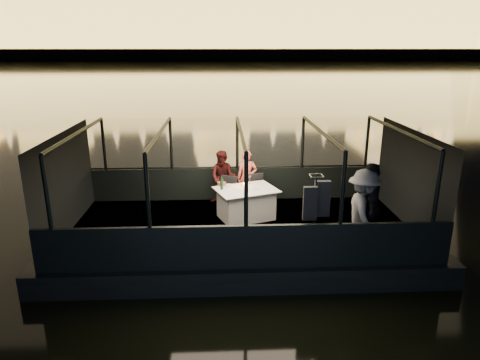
{
  "coord_description": "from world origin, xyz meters",
  "views": [
    {
      "loc": [
        -0.46,
        -9.41,
        4.61
      ],
      "look_at": [
        0.0,
        0.4,
        1.55
      ],
      "focal_mm": 32.0,
      "sensor_mm": 36.0,
      "label": 1
    }
  ],
  "objects_px": {
    "passenger_stripe": "(362,214)",
    "wine_bottle": "(222,183)",
    "dining_table_central": "(246,204)",
    "person_woman_coral": "(247,177)",
    "passenger_dark": "(369,211)",
    "chair_port_right": "(256,193)",
    "chair_port_left": "(230,194)",
    "coat_stand": "(314,215)",
    "person_man_maroon": "(223,177)"
  },
  "relations": [
    {
      "from": "passenger_dark",
      "to": "wine_bottle",
      "type": "bearing_deg",
      "value": -105.42
    },
    {
      "from": "chair_port_left",
      "to": "chair_port_right",
      "type": "height_order",
      "value": "chair_port_right"
    },
    {
      "from": "person_woman_coral",
      "to": "wine_bottle",
      "type": "xyz_separation_m",
      "value": [
        -0.68,
        -1.03,
        0.17
      ]
    },
    {
      "from": "dining_table_central",
      "to": "chair_port_right",
      "type": "height_order",
      "value": "chair_port_right"
    },
    {
      "from": "person_woman_coral",
      "to": "person_man_maroon",
      "type": "bearing_deg",
      "value": -178.41
    },
    {
      "from": "chair_port_right",
      "to": "passenger_dark",
      "type": "height_order",
      "value": "passenger_dark"
    },
    {
      "from": "chair_port_left",
      "to": "passenger_stripe",
      "type": "height_order",
      "value": "passenger_stripe"
    },
    {
      "from": "person_woman_coral",
      "to": "wine_bottle",
      "type": "bearing_deg",
      "value": -117.63
    },
    {
      "from": "person_man_maroon",
      "to": "passenger_stripe",
      "type": "height_order",
      "value": "passenger_stripe"
    },
    {
      "from": "dining_table_central",
      "to": "person_woman_coral",
      "type": "bearing_deg",
      "value": 85.34
    },
    {
      "from": "chair_port_left",
      "to": "person_woman_coral",
      "type": "xyz_separation_m",
      "value": [
        0.48,
        0.47,
        0.3
      ]
    },
    {
      "from": "dining_table_central",
      "to": "chair_port_right",
      "type": "xyz_separation_m",
      "value": [
        0.3,
        0.62,
        0.06
      ]
    },
    {
      "from": "coat_stand",
      "to": "wine_bottle",
      "type": "xyz_separation_m",
      "value": [
        -1.84,
        2.11,
        0.02
      ]
    },
    {
      "from": "person_woman_coral",
      "to": "passenger_dark",
      "type": "distance_m",
      "value": 3.7
    },
    {
      "from": "person_man_maroon",
      "to": "wine_bottle",
      "type": "distance_m",
      "value": 1.09
    },
    {
      "from": "dining_table_central",
      "to": "coat_stand",
      "type": "bearing_deg",
      "value": -59.43
    },
    {
      "from": "passenger_stripe",
      "to": "dining_table_central",
      "type": "bearing_deg",
      "value": 52.4
    },
    {
      "from": "passenger_stripe",
      "to": "wine_bottle",
      "type": "relative_size",
      "value": 5.37
    },
    {
      "from": "coat_stand",
      "to": "person_man_maroon",
      "type": "height_order",
      "value": "coat_stand"
    },
    {
      "from": "person_man_maroon",
      "to": "wine_bottle",
      "type": "height_order",
      "value": "person_man_maroon"
    },
    {
      "from": "chair_port_left",
      "to": "passenger_dark",
      "type": "xyz_separation_m",
      "value": [
        2.84,
        -2.37,
        0.4
      ]
    },
    {
      "from": "chair_port_right",
      "to": "person_man_maroon",
      "type": "xyz_separation_m",
      "value": [
        -0.86,
        0.47,
        0.3
      ]
    },
    {
      "from": "coat_stand",
      "to": "wine_bottle",
      "type": "relative_size",
      "value": 5.29
    },
    {
      "from": "coat_stand",
      "to": "person_woman_coral",
      "type": "xyz_separation_m",
      "value": [
        -1.16,
        3.14,
        -0.15
      ]
    },
    {
      "from": "chair_port_right",
      "to": "person_woman_coral",
      "type": "bearing_deg",
      "value": 100.18
    },
    {
      "from": "passenger_stripe",
      "to": "passenger_dark",
      "type": "relative_size",
      "value": 0.95
    },
    {
      "from": "chair_port_right",
      "to": "passenger_stripe",
      "type": "relative_size",
      "value": 0.5
    },
    {
      "from": "person_woman_coral",
      "to": "passenger_stripe",
      "type": "height_order",
      "value": "passenger_stripe"
    },
    {
      "from": "dining_table_central",
      "to": "chair_port_left",
      "type": "bearing_deg",
      "value": 124.43
    },
    {
      "from": "dining_table_central",
      "to": "chair_port_right",
      "type": "bearing_deg",
      "value": 64.05
    },
    {
      "from": "dining_table_central",
      "to": "person_man_maroon",
      "type": "bearing_deg",
      "value": 117.04
    },
    {
      "from": "chair_port_right",
      "to": "person_woman_coral",
      "type": "height_order",
      "value": "person_woman_coral"
    },
    {
      "from": "passenger_dark",
      "to": "coat_stand",
      "type": "bearing_deg",
      "value": -60.73
    },
    {
      "from": "coat_stand",
      "to": "person_woman_coral",
      "type": "height_order",
      "value": "coat_stand"
    },
    {
      "from": "chair_port_left",
      "to": "wine_bottle",
      "type": "height_order",
      "value": "wine_bottle"
    },
    {
      "from": "wine_bottle",
      "to": "chair_port_right",
      "type": "bearing_deg",
      "value": 34.04
    },
    {
      "from": "chair_port_left",
      "to": "chair_port_right",
      "type": "distance_m",
      "value": 0.7
    },
    {
      "from": "dining_table_central",
      "to": "passenger_dark",
      "type": "bearing_deg",
      "value": -36.29
    },
    {
      "from": "coat_stand",
      "to": "passenger_dark",
      "type": "distance_m",
      "value": 1.25
    },
    {
      "from": "dining_table_central",
      "to": "passenger_dark",
      "type": "xyz_separation_m",
      "value": [
        2.45,
        -1.8,
        0.47
      ]
    },
    {
      "from": "chair_port_right",
      "to": "passenger_stripe",
      "type": "distance_m",
      "value": 3.28
    },
    {
      "from": "passenger_stripe",
      "to": "passenger_dark",
      "type": "bearing_deg",
      "value": -43.14
    },
    {
      "from": "coat_stand",
      "to": "passenger_stripe",
      "type": "distance_m",
      "value": 1.03
    },
    {
      "from": "coat_stand",
      "to": "person_woman_coral",
      "type": "relative_size",
      "value": 1.19
    },
    {
      "from": "dining_table_central",
      "to": "person_man_maroon",
      "type": "xyz_separation_m",
      "value": [
        -0.56,
        1.09,
        0.36
      ]
    },
    {
      "from": "dining_table_central",
      "to": "chair_port_left",
      "type": "distance_m",
      "value": 0.7
    },
    {
      "from": "chair_port_left",
      "to": "person_man_maroon",
      "type": "bearing_deg",
      "value": 122.9
    },
    {
      "from": "chair_port_left",
      "to": "person_man_maroon",
      "type": "distance_m",
      "value": 0.62
    },
    {
      "from": "dining_table_central",
      "to": "coat_stand",
      "type": "xyz_separation_m",
      "value": [
        1.24,
        -2.1,
        0.51
      ]
    },
    {
      "from": "person_man_maroon",
      "to": "passenger_dark",
      "type": "height_order",
      "value": "passenger_dark"
    }
  ]
}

